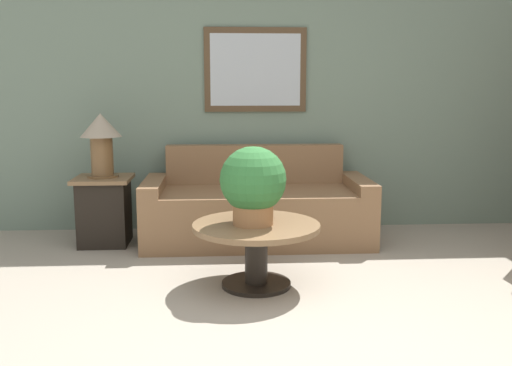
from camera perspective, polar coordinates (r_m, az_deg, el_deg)
The scene contains 7 objects.
ground_plane at distance 3.20m, azimuth 8.86°, elevation -17.35°, with size 20.00×20.00×0.00m, color gray.
wall_back at distance 5.81m, azimuth 2.77°, elevation 8.31°, with size 7.57×0.09×2.60m.
couch_main at distance 5.36m, azimuth 0.09°, elevation -2.67°, with size 2.09×0.91×0.88m.
coffee_table at distance 4.14m, azimuth 0.02°, elevation -5.81°, with size 0.92×0.92×0.47m.
side_table at distance 5.43m, azimuth -14.91°, elevation -2.62°, with size 0.51×0.51×0.63m.
table_lamp at distance 5.33m, azimuth -15.23°, elevation 4.50°, with size 0.37×0.37×0.58m.
potted_plant_on_table at distance 4.03m, azimuth -0.30°, elevation -0.03°, with size 0.47×0.47×0.56m.
Camera 1 is at (-0.64, -2.78, 1.45)m, focal length 40.00 mm.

